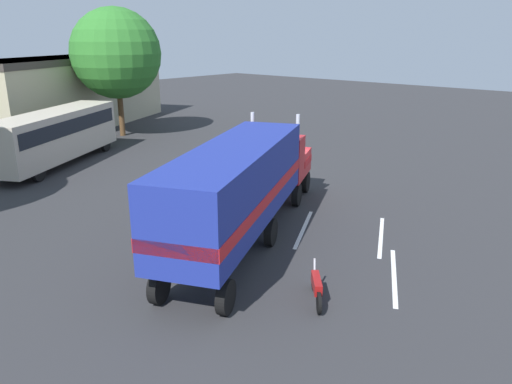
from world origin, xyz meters
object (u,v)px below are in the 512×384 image
at_px(parked_bus, 55,133).
at_px(tree_left, 116,54).
at_px(motorcycle, 316,287).
at_px(semi_truck, 245,181).
at_px(person_bystander, 205,193).

height_order(parked_bus, tree_left, tree_left).
relative_size(motorcycle, tree_left, 0.16).
relative_size(semi_truck, parked_bus, 1.28).
bearing_deg(semi_truck, tree_left, 67.00).
bearing_deg(tree_left, motorcycle, -112.92).
bearing_deg(motorcycle, parked_bus, 81.76).
relative_size(semi_truck, person_bystander, 8.53).
height_order(person_bystander, parked_bus, parked_bus).
relative_size(person_bystander, motorcycle, 0.98).
bearing_deg(tree_left, person_bystander, -113.59).
xyz_separation_m(semi_truck, tree_left, (9.47, 22.32, 4.04)).
bearing_deg(person_bystander, parked_bus, 90.85).
distance_m(person_bystander, motorcycle, 9.34).
bearing_deg(parked_bus, motorcycle, -98.24).
bearing_deg(person_bystander, semi_truck, -110.06).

